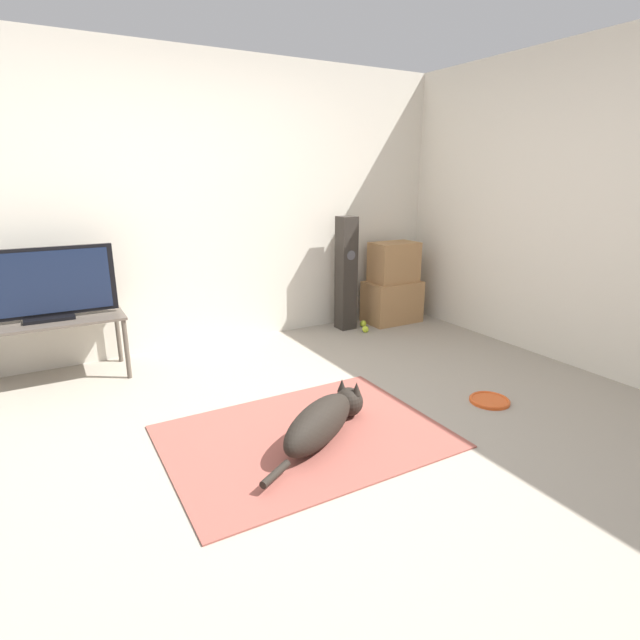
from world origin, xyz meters
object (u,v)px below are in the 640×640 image
at_px(dog, 324,420).
at_px(tennis_ball_near_speaker, 343,325).
at_px(tv, 44,285).
at_px(cardboard_box_upper, 394,262).
at_px(cardboard_box_lower, 392,302).
at_px(floor_speaker, 346,274).
at_px(tv_stand, 51,327).
at_px(frisbee, 490,400).
at_px(tennis_ball_loose_on_carpet, 365,329).
at_px(tennis_ball_by_boxes, 363,324).

distance_m(dog, tennis_ball_near_speaker, 2.28).
relative_size(tv, tennis_ball_near_speaker, 14.84).
bearing_deg(cardboard_box_upper, tennis_ball_near_speaker, 176.77).
height_order(cardboard_box_lower, cardboard_box_upper, cardboard_box_upper).
xyz_separation_m(floor_speaker, tv_stand, (-2.68, -0.07, -0.14)).
distance_m(frisbee, tennis_ball_near_speaker, 1.99).
bearing_deg(dog, tv, 126.55).
bearing_deg(floor_speaker, tennis_ball_loose_on_carpet, -67.80).
xyz_separation_m(dog, frisbee, (1.28, -0.12, -0.12)).
relative_size(frisbee, tennis_ball_loose_on_carpet, 4.20).
height_order(frisbee, floor_speaker, floor_speaker).
distance_m(floor_speaker, tennis_ball_near_speaker, 0.54).
height_order(floor_speaker, tv, floor_speaker).
relative_size(frisbee, tennis_ball_by_boxes, 4.20).
bearing_deg(floor_speaker, cardboard_box_lower, -4.17).
bearing_deg(tv_stand, tv, 90.00).
distance_m(frisbee, cardboard_box_upper, 2.15).
relative_size(cardboard_box_upper, tv, 0.49).
relative_size(tennis_ball_by_boxes, tennis_ball_near_speaker, 1.00).
bearing_deg(dog, tennis_ball_near_speaker, 54.92).
bearing_deg(tennis_ball_loose_on_carpet, dog, -131.25).
bearing_deg(dog, cardboard_box_lower, 43.76).
bearing_deg(tennis_ball_near_speaker, cardboard_box_upper, -3.23).
height_order(dog, tennis_ball_near_speaker, dog).
relative_size(tv_stand, tennis_ball_near_speaker, 15.62).
bearing_deg(cardboard_box_upper, floor_speaker, 176.22).
xyz_separation_m(dog, tennis_ball_loose_on_carpet, (1.44, 1.64, -0.10)).
distance_m(cardboard_box_upper, tv, 3.25).
height_order(floor_speaker, tennis_ball_near_speaker, floor_speaker).
bearing_deg(cardboard_box_lower, dog, -136.24).
relative_size(frisbee, cardboard_box_lower, 0.48).
bearing_deg(tennis_ball_near_speaker, tennis_ball_loose_on_carpet, -60.88).
xyz_separation_m(cardboard_box_upper, floor_speaker, (-0.57, 0.04, -0.08)).
height_order(dog, tennis_ball_by_boxes, dog).
bearing_deg(tv, cardboard_box_lower, 0.50).
xyz_separation_m(cardboard_box_lower, tennis_ball_by_boxes, (-0.38, -0.01, -0.19)).
bearing_deg(tennis_ball_loose_on_carpet, tv_stand, 176.73).
bearing_deg(frisbee, tv_stand, 143.67).
distance_m(frisbee, tv_stand, 3.27).
distance_m(cardboard_box_lower, cardboard_box_upper, 0.43).
bearing_deg(dog, cardboard_box_upper, 43.69).
xyz_separation_m(cardboard_box_lower, tv_stand, (-3.24, -0.03, 0.22)).
relative_size(dog, cardboard_box_upper, 1.94).
distance_m(dog, tennis_ball_loose_on_carpet, 2.18).
bearing_deg(dog, tennis_ball_loose_on_carpet, 48.75).
distance_m(floor_speaker, tv_stand, 2.68).
bearing_deg(tv_stand, tennis_ball_by_boxes, 0.33).
height_order(frisbee, tennis_ball_by_boxes, tennis_ball_by_boxes).
relative_size(cardboard_box_lower, tennis_ball_by_boxes, 8.81).
xyz_separation_m(cardboard_box_upper, tennis_ball_by_boxes, (-0.39, -0.02, -0.62)).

